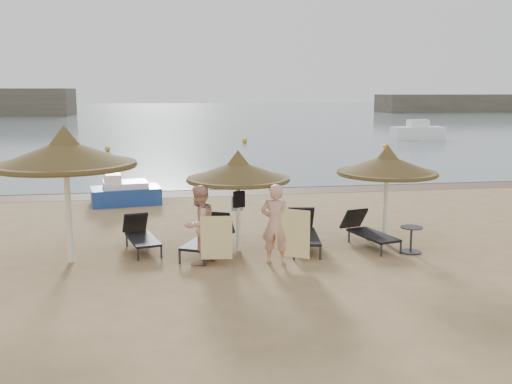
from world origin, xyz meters
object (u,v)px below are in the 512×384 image
Objects in this scene: lounger_far_right at (367,230)px; side_table at (411,240)px; pedal_boat at (125,192)px; lounger_near_right at (303,231)px; lounger_far_left at (140,234)px; person_left at (199,219)px; palapa_left at (65,154)px; lounger_near_left at (210,236)px; palapa_center at (238,171)px; person_right at (276,218)px; palapa_right at (387,165)px.

lounger_far_right reaches higher than side_table.
lounger_near_right is at bearing -61.91° from pedal_boat.
person_left is (1.36, -1.45, 0.68)m from lounger_far_left.
palapa_left reaches higher than side_table.
lounger_near_left reaches higher than lounger_far_left.
palapa_center is at bearing -168.03° from lounger_near_right.
lounger_far_left is at bearing 166.06° from palapa_center.
lounger_near_left is at bearing 170.31° from side_table.
palapa_left is at bearing 168.46° from lounger_far_right.
palapa_center is at bearing -28.04° from lounger_far_left.
lounger_near_left is at bearing -169.16° from lounger_near_right.
person_right is at bearing -59.00° from palapa_center.
person_left reaches higher than lounger_far_right.
lounger_near_left is 0.99× the size of lounger_near_right.
lounger_near_left is 0.84× the size of pedal_boat.
palapa_center is 4.50m from side_table.
palapa_left reaches higher than lounger_far_left.
lounger_far_left is 0.77× the size of pedal_boat.
palapa_center is 1.20× the size of person_left.
person_left is (-5.09, -0.05, 0.74)m from side_table.
palapa_right is at bearing 106.24° from side_table.
palapa_right is 3.52m from person_right.
side_table is at bearing -60.41° from lounger_far_right.
person_right reaches higher than pedal_boat.
lounger_near_right is at bearing -178.19° from palapa_right.
person_left is 1.71m from person_right.
lounger_far_left is 0.91× the size of lounger_near_left.
side_table is (2.46, -0.91, -0.11)m from lounger_near_right.
lounger_far_right reaches higher than lounger_far_left.
palapa_center reaches higher than side_table.
pedal_boat is (-4.73, 6.30, -0.01)m from lounger_near_right.
palapa_right is 5.01m from person_left.
palapa_left is 3.94m from palapa_center.
pedal_boat reaches higher than side_table.
pedal_boat is (-3.09, 6.40, -1.57)m from palapa_center.
lounger_near_left is at bearing -33.34° from lounger_far_left.
palapa_center is at bearing -177.52° from palapa_right.
lounger_far_right is at bearing 0.50° from palapa_center.
person_right is (-3.41, -0.33, 0.76)m from side_table.
lounger_near_left is 1.12m from person_left.
person_left is at bearing -179.41° from side_table.
person_right is (-2.60, -1.18, 0.69)m from lounger_far_right.
lounger_near_left is at bearing 179.59° from palapa_center.
palapa_left is 8.30m from side_table.
lounger_far_right is (3.29, 0.03, -1.60)m from palapa_center.
palapa_left is at bearing 176.18° from side_table.
palapa_center is 1.28× the size of lounger_far_right.
person_left is at bearing 177.77° from lounger_far_right.
palapa_center is 1.32× the size of lounger_far_left.
lounger_far_right is (1.66, -0.07, -0.03)m from lounger_near_right.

